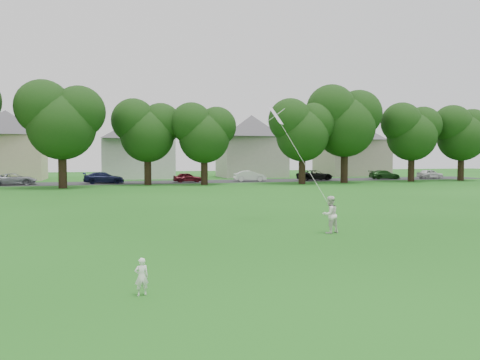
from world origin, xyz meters
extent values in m
plane|color=#175212|center=(0.00, 0.00, 0.00)|extent=(160.00, 160.00, 0.00)
cube|color=#2D2D30|center=(0.00, 42.00, 0.01)|extent=(90.00, 7.00, 0.01)
imported|color=white|center=(-3.26, -1.80, 0.42)|extent=(0.33, 0.24, 0.84)
imported|color=white|center=(4.49, 4.56, 0.74)|extent=(0.85, 0.74, 1.48)
plane|color=silver|center=(3.51, 8.11, 4.91)|extent=(1.02, 1.13, 0.81)
cylinder|color=white|center=(4.00, 6.33, 2.99)|extent=(0.01, 0.01, 5.32)
cylinder|color=black|center=(-7.98, 34.59, 1.96)|extent=(0.78, 0.78, 3.91)
cylinder|color=black|center=(0.13, 37.47, 1.74)|extent=(0.74, 0.74, 3.48)
cylinder|color=black|center=(5.86, 36.08, 1.67)|extent=(0.73, 0.73, 3.33)
cylinder|color=black|center=(16.37, 34.72, 1.78)|extent=(0.75, 0.75, 3.57)
cylinder|color=black|center=(21.85, 35.46, 2.13)|extent=(0.80, 0.80, 4.26)
cylinder|color=black|center=(30.75, 35.60, 1.80)|extent=(0.75, 0.75, 3.60)
cylinder|color=black|center=(37.81, 35.59, 1.78)|extent=(0.75, 0.75, 3.57)
imported|color=gray|center=(-13.26, 41.00, 0.61)|extent=(4.49, 2.32, 1.21)
imported|color=#121638|center=(-4.33, 41.00, 0.64)|extent=(4.44, 2.06, 1.25)
imported|color=#551119|center=(4.89, 41.00, 0.56)|extent=(3.28, 1.38, 1.11)
imported|color=white|center=(12.37, 41.00, 0.64)|extent=(3.92, 1.74, 1.25)
imported|color=black|center=(20.81, 41.00, 0.63)|extent=(4.52, 2.16, 1.24)
imported|color=#1B4717|center=(30.68, 41.00, 0.59)|extent=(4.16, 2.15, 1.15)
imported|color=silver|center=(37.61, 41.00, 0.62)|extent=(3.67, 1.67, 1.22)
cube|color=beige|center=(-16.00, 52.00, 2.81)|extent=(8.81, 6.71, 5.61)
pyramid|color=#4D4A4F|center=(-16.00, 52.00, 8.70)|extent=(12.71, 12.71, 3.09)
cube|color=silver|center=(0.00, 52.00, 2.62)|extent=(9.29, 6.63, 5.24)
pyramid|color=#4D4A4F|center=(0.00, 52.00, 8.12)|extent=(13.40, 13.40, 2.88)
cube|color=#B6B0A3|center=(16.00, 52.00, 2.86)|extent=(9.00, 6.92, 5.71)
pyramid|color=#4D4A4F|center=(16.00, 52.00, 8.85)|extent=(12.98, 12.98, 3.14)
cube|color=#A99C8C|center=(32.00, 52.00, 2.70)|extent=(9.47, 7.62, 5.41)
pyramid|color=#4D4A4F|center=(32.00, 52.00, 8.39)|extent=(13.66, 13.66, 2.98)
camera|label=1|loc=(-3.95, -12.11, 3.07)|focal=35.00mm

